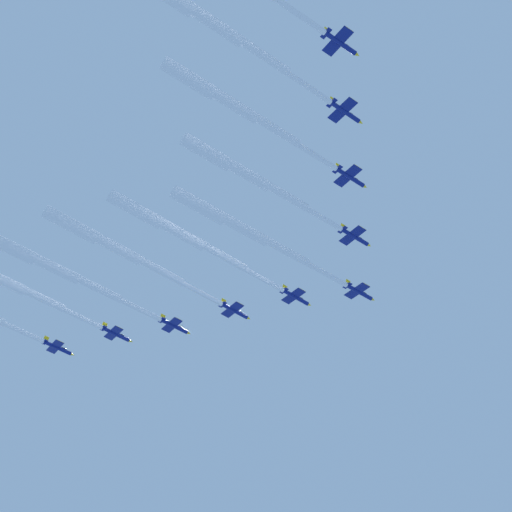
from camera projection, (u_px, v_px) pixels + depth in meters
The scene contains 8 objects.
jet_lead at pixel (242, 228), 205.47m from camera, with size 12.30×64.10×4.48m.
jet_port_inner at pixel (178, 232), 209.84m from camera, with size 13.66×64.27×4.44m.
jet_starboard_inner at pixel (246, 174), 197.47m from camera, with size 11.91×57.63×4.40m.
jet_port_mid at pixel (115, 247), 211.45m from camera, with size 13.71×64.25×4.40m.
jet_starboard_mid at pixel (232, 104), 187.39m from camera, with size 12.60×59.41×4.40m.
jet_port_outer at pixel (53, 267), 213.17m from camera, with size 12.20×63.10×4.42m.
jet_starboard_outer at pixel (213, 23), 176.81m from camera, with size 13.68×62.90×4.40m.
jet_trail_port at pixel (1, 280), 217.24m from camera, with size 12.17×59.85×4.45m.
Camera 1 is at (-109.54, 56.21, 2.29)m, focal length 55.77 mm.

